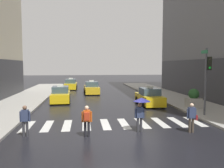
# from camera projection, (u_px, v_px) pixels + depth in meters

# --- Properties ---
(ground_plane) EXTENTS (160.00, 160.00, 0.00)m
(ground_plane) POSITION_uv_depth(u_px,v_px,m) (123.00, 138.00, 11.87)
(ground_plane) COLOR black
(crosswalk_markings) EXTENTS (11.30, 2.80, 0.01)m
(crosswalk_markings) POSITION_uv_depth(u_px,v_px,m) (115.00, 124.00, 14.83)
(crosswalk_markings) COLOR silver
(crosswalk_markings) RESTS_ON ground
(traffic_light_pole) EXTENTS (0.44, 0.84, 4.80)m
(traffic_light_pole) POSITION_uv_depth(u_px,v_px,m) (207.00, 72.00, 16.55)
(traffic_light_pole) COLOR #47474C
(traffic_light_pole) RESTS_ON curb_right
(taxi_lead) EXTENTS (1.93, 4.54, 1.80)m
(taxi_lead) POSITION_uv_depth(u_px,v_px,m) (149.00, 97.00, 21.89)
(taxi_lead) COLOR yellow
(taxi_lead) RESTS_ON ground
(taxi_second) EXTENTS (2.10, 4.62, 1.80)m
(taxi_second) POSITION_uv_depth(u_px,v_px,m) (61.00, 95.00, 23.70)
(taxi_second) COLOR yellow
(taxi_second) RESTS_ON ground
(taxi_third) EXTENTS (2.06, 4.60, 1.80)m
(taxi_third) POSITION_uv_depth(u_px,v_px,m) (92.00, 88.00, 30.70)
(taxi_third) COLOR gold
(taxi_third) RESTS_ON ground
(taxi_fourth) EXTENTS (1.95, 4.55, 1.80)m
(taxi_fourth) POSITION_uv_depth(u_px,v_px,m) (71.00, 85.00, 36.47)
(taxi_fourth) COLOR yellow
(taxi_fourth) RESTS_ON ground
(pedestrian_with_umbrella) EXTENTS (0.96, 0.96, 1.94)m
(pedestrian_with_umbrella) POSITION_uv_depth(u_px,v_px,m) (141.00, 105.00, 12.88)
(pedestrian_with_umbrella) COLOR #333338
(pedestrian_with_umbrella) RESTS_ON ground
(pedestrian_with_backpack) EXTENTS (0.55, 0.43, 1.65)m
(pedestrian_with_backpack) POSITION_uv_depth(u_px,v_px,m) (87.00, 119.00, 12.01)
(pedestrian_with_backpack) COLOR black
(pedestrian_with_backpack) RESTS_ON ground
(pedestrian_with_handbag) EXTENTS (0.60, 0.24, 1.65)m
(pedestrian_with_handbag) POSITION_uv_depth(u_px,v_px,m) (192.00, 116.00, 12.85)
(pedestrian_with_handbag) COLOR #473D33
(pedestrian_with_handbag) RESTS_ON ground
(pedestrian_plain_coat) EXTENTS (0.55, 0.24, 1.65)m
(pedestrian_plain_coat) POSITION_uv_depth(u_px,v_px,m) (25.00, 119.00, 12.10)
(pedestrian_plain_coat) COLOR #333338
(pedestrian_plain_coat) RESTS_ON ground
(planter_near_corner) EXTENTS (1.10, 1.10, 1.60)m
(planter_near_corner) POSITION_uv_depth(u_px,v_px,m) (194.00, 99.00, 19.84)
(planter_near_corner) COLOR #A8A399
(planter_near_corner) RESTS_ON curb_right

